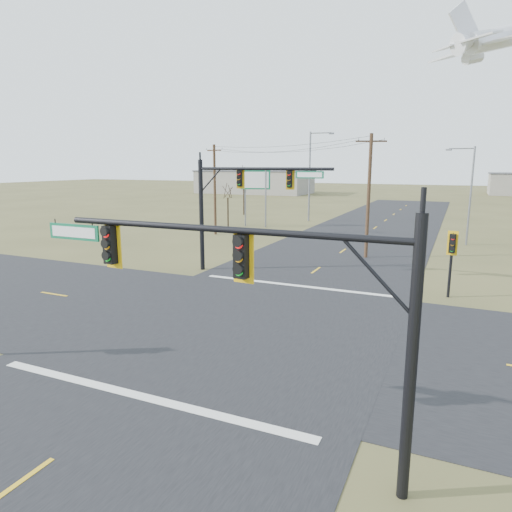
{
  "coord_description": "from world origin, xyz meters",
  "views": [
    {
      "loc": [
        8.94,
        -18.3,
        7.37
      ],
      "look_at": [
        0.3,
        1.0,
        3.1
      ],
      "focal_mm": 32.0,
      "sensor_mm": 36.0,
      "label": 1
    }
  ],
  "objects_px": {
    "pedestal_signal_ne": "(452,248)",
    "utility_pole_near": "(369,195)",
    "streetlight_c": "(311,172)",
    "bare_tree_a": "(228,191)",
    "streetlight_a": "(469,190)",
    "mast_arm_near": "(244,277)",
    "utility_pole_far": "(215,188)",
    "bare_tree_b": "(244,173)",
    "highway_sign": "(255,187)",
    "mast_arm_far": "(238,193)"
  },
  "relations": [
    {
      "from": "utility_pole_near",
      "to": "highway_sign",
      "type": "height_order",
      "value": "utility_pole_near"
    },
    {
      "from": "mast_arm_near",
      "to": "utility_pole_far",
      "type": "height_order",
      "value": "utility_pole_far"
    },
    {
      "from": "pedestal_signal_ne",
      "to": "highway_sign",
      "type": "bearing_deg",
      "value": 141.89
    },
    {
      "from": "bare_tree_b",
      "to": "mast_arm_far",
      "type": "bearing_deg",
      "value": -64.99
    },
    {
      "from": "streetlight_a",
      "to": "bare_tree_a",
      "type": "height_order",
      "value": "streetlight_a"
    },
    {
      "from": "utility_pole_near",
      "to": "bare_tree_a",
      "type": "relative_size",
      "value": 1.78
    },
    {
      "from": "mast_arm_near",
      "to": "pedestal_signal_ne",
      "type": "bearing_deg",
      "value": 80.5
    },
    {
      "from": "pedestal_signal_ne",
      "to": "bare_tree_b",
      "type": "bearing_deg",
      "value": 138.22
    },
    {
      "from": "highway_sign",
      "to": "streetlight_a",
      "type": "height_order",
      "value": "streetlight_a"
    },
    {
      "from": "mast_arm_far",
      "to": "highway_sign",
      "type": "bearing_deg",
      "value": 93.51
    },
    {
      "from": "bare_tree_a",
      "to": "streetlight_a",
      "type": "bearing_deg",
      "value": -4.4
    },
    {
      "from": "streetlight_a",
      "to": "bare_tree_a",
      "type": "xyz_separation_m",
      "value": [
        -25.74,
        1.98,
        -0.72
      ]
    },
    {
      "from": "streetlight_a",
      "to": "streetlight_c",
      "type": "height_order",
      "value": "streetlight_c"
    },
    {
      "from": "utility_pole_far",
      "to": "bare_tree_a",
      "type": "xyz_separation_m",
      "value": [
        -1.48,
        5.74,
        -0.57
      ]
    },
    {
      "from": "highway_sign",
      "to": "streetlight_c",
      "type": "distance_m",
      "value": 9.2
    },
    {
      "from": "utility_pole_far",
      "to": "streetlight_a",
      "type": "distance_m",
      "value": 24.55
    },
    {
      "from": "highway_sign",
      "to": "mast_arm_far",
      "type": "bearing_deg",
      "value": -83.17
    },
    {
      "from": "pedestal_signal_ne",
      "to": "utility_pole_far",
      "type": "xyz_separation_m",
      "value": [
        -23.45,
        15.38,
        2.04
      ]
    },
    {
      "from": "mast_arm_near",
      "to": "highway_sign",
      "type": "xyz_separation_m",
      "value": [
        -17.7,
        40.03,
        -0.04
      ]
    },
    {
      "from": "pedestal_signal_ne",
      "to": "utility_pole_far",
      "type": "distance_m",
      "value": 28.12
    },
    {
      "from": "utility_pole_near",
      "to": "streetlight_c",
      "type": "relative_size",
      "value": 0.85
    },
    {
      "from": "mast_arm_near",
      "to": "streetlight_a",
      "type": "height_order",
      "value": "streetlight_a"
    },
    {
      "from": "pedestal_signal_ne",
      "to": "streetlight_c",
      "type": "relative_size",
      "value": 0.33
    },
    {
      "from": "pedestal_signal_ne",
      "to": "utility_pole_near",
      "type": "relative_size",
      "value": 0.39
    },
    {
      "from": "highway_sign",
      "to": "streetlight_c",
      "type": "height_order",
      "value": "streetlight_c"
    },
    {
      "from": "mast_arm_far",
      "to": "bare_tree_a",
      "type": "distance_m",
      "value": 23.67
    },
    {
      "from": "utility_pole_far",
      "to": "streetlight_a",
      "type": "bearing_deg",
      "value": 8.82
    },
    {
      "from": "pedestal_signal_ne",
      "to": "streetlight_c",
      "type": "xyz_separation_m",
      "value": [
        -17.69,
        30.63,
        3.59
      ]
    },
    {
      "from": "bare_tree_a",
      "to": "pedestal_signal_ne",
      "type": "bearing_deg",
      "value": -40.27
    },
    {
      "from": "utility_pole_near",
      "to": "streetlight_a",
      "type": "relative_size",
      "value": 1.08
    },
    {
      "from": "mast_arm_far",
      "to": "bare_tree_b",
      "type": "distance_m",
      "value": 36.9
    },
    {
      "from": "mast_arm_far",
      "to": "utility_pole_far",
      "type": "distance_m",
      "value": 17.98
    },
    {
      "from": "mast_arm_far",
      "to": "bare_tree_b",
      "type": "height_order",
      "value": "mast_arm_far"
    },
    {
      "from": "streetlight_a",
      "to": "streetlight_c",
      "type": "distance_m",
      "value": 21.81
    },
    {
      "from": "utility_pole_near",
      "to": "streetlight_c",
      "type": "distance_m",
      "value": 24.01
    },
    {
      "from": "mast_arm_far",
      "to": "pedestal_signal_ne",
      "type": "distance_m",
      "value": 13.65
    },
    {
      "from": "streetlight_c",
      "to": "utility_pole_far",
      "type": "bearing_deg",
      "value": -130.9
    },
    {
      "from": "mast_arm_far",
      "to": "bare_tree_b",
      "type": "relative_size",
      "value": 1.25
    },
    {
      "from": "highway_sign",
      "to": "utility_pole_near",
      "type": "bearing_deg",
      "value": -54.76
    },
    {
      "from": "pedestal_signal_ne",
      "to": "bare_tree_a",
      "type": "xyz_separation_m",
      "value": [
        -24.93,
        21.12,
        1.47
      ]
    },
    {
      "from": "highway_sign",
      "to": "mast_arm_near",
      "type": "bearing_deg",
      "value": -80.71
    },
    {
      "from": "pedestal_signal_ne",
      "to": "bare_tree_a",
      "type": "bearing_deg",
      "value": 147.45
    },
    {
      "from": "utility_pole_near",
      "to": "bare_tree_b",
      "type": "height_order",
      "value": "utility_pole_near"
    },
    {
      "from": "utility_pole_far",
      "to": "utility_pole_near",
      "type": "bearing_deg",
      "value": -19.08
    },
    {
      "from": "streetlight_a",
      "to": "streetlight_c",
      "type": "xyz_separation_m",
      "value": [
        -18.49,
        11.49,
        1.4
      ]
    },
    {
      "from": "utility_pole_near",
      "to": "bare_tree_b",
      "type": "relative_size",
      "value": 1.28
    },
    {
      "from": "highway_sign",
      "to": "streetlight_a",
      "type": "bearing_deg",
      "value": -23.49
    },
    {
      "from": "utility_pole_far",
      "to": "streetlight_a",
      "type": "height_order",
      "value": "utility_pole_far"
    },
    {
      "from": "mast_arm_far",
      "to": "streetlight_a",
      "type": "bearing_deg",
      "value": 34.86
    },
    {
      "from": "mast_arm_near",
      "to": "highway_sign",
      "type": "bearing_deg",
      "value": 118.61
    }
  ]
}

